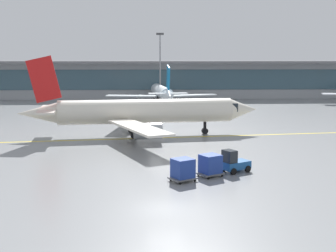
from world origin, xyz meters
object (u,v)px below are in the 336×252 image
(gate_airplane_1, at_px, (162,92))
(apron_light_mast_1, at_px, (160,64))
(cargo_dolly_lead, at_px, (210,165))
(cargo_dolly_trailing, at_px, (183,169))
(taxiing_regional_jet, at_px, (143,112))
(baggage_tug, at_px, (234,163))

(gate_airplane_1, xyz_separation_m, apron_light_mast_1, (-0.09, 7.65, 6.16))
(gate_airplane_1, relative_size, cargo_dolly_lead, 10.37)
(cargo_dolly_trailing, relative_size, apron_light_mast_1, 0.16)
(cargo_dolly_lead, height_order, cargo_dolly_trailing, same)
(gate_airplane_1, height_order, taxiing_regional_jet, taxiing_regional_jet)
(gate_airplane_1, distance_m, baggage_tug, 62.02)
(gate_airplane_1, bearing_deg, baggage_tug, 178.74)
(taxiing_regional_jet, relative_size, cargo_dolly_lead, 12.25)
(cargo_dolly_trailing, height_order, apron_light_mast_1, apron_light_mast_1)
(cargo_dolly_trailing, bearing_deg, baggage_tug, -0.00)
(baggage_tug, xyz_separation_m, apron_light_mast_1, (-4.72, 69.47, 7.96))
(gate_airplane_1, xyz_separation_m, cargo_dolly_trailing, (-0.24, -64.62, -1.64))
(cargo_dolly_lead, relative_size, apron_light_mast_1, 0.16)
(baggage_tug, distance_m, cargo_dolly_lead, 2.70)
(cargo_dolly_lead, bearing_deg, cargo_dolly_trailing, 180.00)
(gate_airplane_1, relative_size, cargo_dolly_trailing, 10.37)
(gate_airplane_1, distance_m, cargo_dolly_lead, 63.23)
(gate_airplane_1, xyz_separation_m, taxiing_regional_jet, (-3.76, -42.03, 0.49))
(apron_light_mast_1, bearing_deg, cargo_dolly_trailing, -90.11)
(cargo_dolly_lead, bearing_deg, taxiing_regional_jet, 75.98)
(taxiing_regional_jet, bearing_deg, cargo_dolly_trailing, -87.99)
(cargo_dolly_lead, distance_m, apron_light_mast_1, 71.28)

